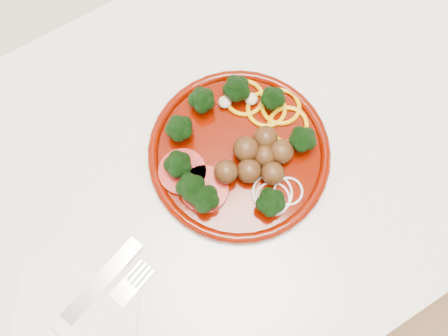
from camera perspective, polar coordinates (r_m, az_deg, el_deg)
counter at (r=1.11m, az=-3.02°, el=-8.06°), size 2.40×0.60×0.90m
plate at (r=0.66m, az=1.63°, el=1.92°), size 0.25×0.25×0.05m
napkin at (r=0.66m, az=-16.71°, el=-16.82°), size 0.21×0.21×0.00m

